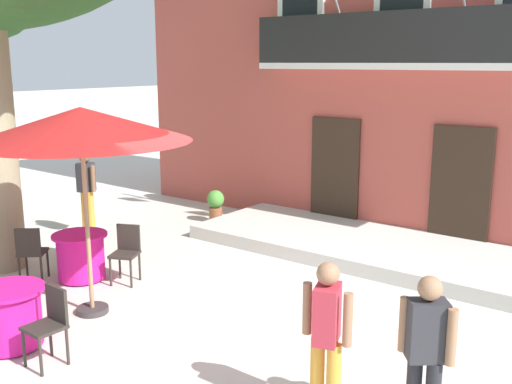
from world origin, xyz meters
TOP-DOWN VIEW (x-y plane):
  - ground_plane at (0.00, 0.00)m, footprint 120.00×120.00m
  - building_facade at (0.66, 6.99)m, footprint 13.00×5.09m
  - entrance_step_platform at (0.66, 3.78)m, footprint 6.38×2.43m
  - cafe_table_near_tree at (-2.32, -0.18)m, footprint 0.86×0.86m
  - cafe_chair_near_tree_0 at (-1.68, 0.21)m, footprint 0.53×0.53m
  - cafe_chair_near_tree_1 at (-2.85, -0.71)m, footprint 0.56×0.56m
  - cafe_table_middle at (-1.10, -2.14)m, footprint 0.86×0.86m
  - cafe_chair_middle_0 at (-0.35, -2.09)m, footprint 0.41×0.41m
  - cafe_umbrella at (-1.14, -0.90)m, footprint 2.90×2.90m
  - ground_planter_left at (-2.88, 3.76)m, footprint 0.37×0.37m
  - pedestrian_near_entrance at (2.73, -1.14)m, footprint 0.53×0.39m
  - pedestrian_mid_plaza at (-4.26, 1.47)m, footprint 0.53×0.39m
  - pedestrian_by_tree at (3.61, -0.89)m, footprint 0.53×0.38m

SIDE VIEW (x-z plane):
  - ground_plane at x=0.00m, z-range 0.00..0.00m
  - entrance_step_platform at x=0.66m, z-range 0.00..0.25m
  - cafe_table_near_tree at x=-2.32m, z-range 0.01..0.77m
  - cafe_table_middle at x=-1.10m, z-range 0.01..0.77m
  - ground_planter_left at x=-2.88m, z-range 0.04..0.76m
  - cafe_chair_near_tree_0 at x=-1.68m, z-range 0.07..0.98m
  - cafe_chair_near_tree_1 at x=-2.85m, z-range 0.07..0.98m
  - cafe_chair_middle_0 at x=-0.35m, z-range 0.07..0.98m
  - pedestrian_by_tree at x=3.61m, z-range 0.10..1.69m
  - pedestrian_near_entrance at x=2.73m, z-range 0.10..1.71m
  - pedestrian_mid_plaza at x=-4.26m, z-range 0.11..1.82m
  - cafe_umbrella at x=-1.14m, z-range 1.19..4.04m
  - building_facade at x=0.66m, z-range 0.00..7.50m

